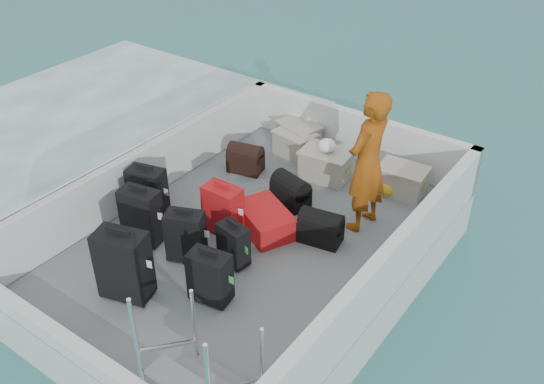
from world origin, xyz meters
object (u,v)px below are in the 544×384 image
at_px(suitcase_0, 142,217).
at_px(crate_0, 299,136).
at_px(suitcase_4, 186,237).
at_px(suitcase_5, 223,210).
at_px(suitcase_6, 210,278).
at_px(crate_2, 326,165).
at_px(suitcase_1, 148,193).
at_px(suitcase_3, 124,266).
at_px(suitcase_7, 234,245).
at_px(suitcase_8, 265,220).
at_px(crate_3, 402,181).
at_px(passenger, 367,162).
at_px(crate_1, 295,144).

distance_m(suitcase_0, crate_0, 2.99).
xyz_separation_m(suitcase_4, suitcase_5, (0.01, 0.64, 0.00)).
bearing_deg(suitcase_6, crate_2, 86.98).
xyz_separation_m(suitcase_1, suitcase_3, (0.85, -1.16, 0.06)).
xyz_separation_m(suitcase_4, suitcase_7, (0.48, 0.25, -0.06)).
distance_m(suitcase_5, suitcase_8, 0.53).
relative_size(suitcase_1, crate_0, 1.15).
bearing_deg(crate_2, suitcase_0, -111.93).
xyz_separation_m(suitcase_3, crate_3, (1.47, 3.49, -0.22)).
bearing_deg(passenger, suitcase_4, -31.34).
xyz_separation_m(suitcase_4, crate_3, (1.37, 2.68, -0.13)).
distance_m(crate_2, passenger, 1.34).
bearing_deg(suitcase_5, suitcase_6, -57.90).
bearing_deg(suitcase_8, crate_3, -3.08).
height_order(suitcase_5, crate_0, suitcase_5).
xyz_separation_m(suitcase_4, passenger, (1.29, 1.75, 0.58)).
relative_size(suitcase_6, crate_3, 1.01).
xyz_separation_m(suitcase_6, crate_2, (-0.30, 2.76, -0.10)).
relative_size(suitcase_5, crate_1, 1.14).
height_order(suitcase_1, crate_0, suitcase_1).
relative_size(suitcase_7, crate_2, 0.80).
xyz_separation_m(suitcase_0, suitcase_7, (1.12, 0.31, -0.10)).
height_order(suitcase_6, crate_3, suitcase_6).
bearing_deg(suitcase_7, crate_1, 119.87).
bearing_deg(suitcase_3, suitcase_5, 68.56).
xyz_separation_m(suitcase_4, crate_1, (-0.34, 2.69, -0.15)).
xyz_separation_m(suitcase_6, suitcase_7, (-0.18, 0.60, -0.04)).
relative_size(suitcase_3, suitcase_7, 1.57).
xyz_separation_m(suitcase_5, crate_2, (0.35, 1.77, -0.12)).
xyz_separation_m(suitcase_3, suitcase_5, (0.11, 1.46, -0.09)).
bearing_deg(suitcase_4, suitcase_5, 65.50).
bearing_deg(passenger, crate_3, -179.84).
relative_size(suitcase_0, suitcase_4, 1.13).
height_order(suitcase_5, crate_3, suitcase_5).
xyz_separation_m(suitcase_8, crate_2, (-0.04, 1.46, 0.04)).
height_order(suitcase_7, crate_2, suitcase_7).
relative_size(suitcase_3, suitcase_5, 1.28).
bearing_deg(crate_1, suitcase_5, -80.28).
relative_size(crate_0, passenger, 0.33).
bearing_deg(crate_2, crate_1, 158.47).
height_order(suitcase_1, suitcase_7, suitcase_1).
distance_m(suitcase_7, suitcase_8, 0.71).
relative_size(suitcase_8, passenger, 0.42).
bearing_deg(suitcase_4, suitcase_6, -51.84).
distance_m(suitcase_1, crate_3, 3.29).
relative_size(suitcase_1, suitcase_6, 1.13).
relative_size(crate_0, crate_2, 0.92).
relative_size(suitcase_0, suitcase_3, 0.88).
height_order(crate_1, crate_3, crate_3).
bearing_deg(crate_2, passenger, -35.27).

